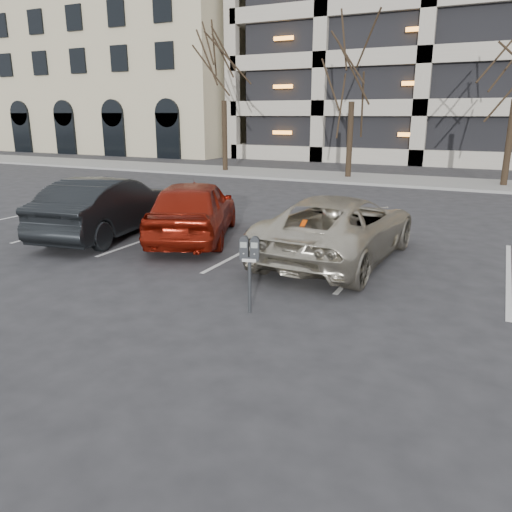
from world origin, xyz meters
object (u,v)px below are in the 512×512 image
at_px(tree_a, 223,54).
at_px(parking_meter, 249,256).
at_px(car_dark, 107,207).
at_px(suv_silver, 339,228).
at_px(car_silver, 100,195).
at_px(car_red, 194,209).
at_px(tree_b, 354,51).

height_order(tree_a, parking_meter, tree_a).
bearing_deg(car_dark, suv_silver, 175.42).
relative_size(suv_silver, car_dark, 1.12).
xyz_separation_m(car_dark, car_silver, (-2.26, 2.17, -0.16)).
distance_m(suv_silver, car_red, 3.88).
height_order(car_red, car_dark, car_red).
xyz_separation_m(tree_a, suv_silver, (10.74, -14.03, -5.42)).
bearing_deg(parking_meter, car_silver, 129.11).
height_order(tree_b, suv_silver, tree_b).
bearing_deg(car_silver, tree_b, -130.90).
bearing_deg(suv_silver, parking_meter, 87.93).
distance_m(tree_a, car_dark, 16.19).
bearing_deg(suv_silver, car_red, 0.85).
xyz_separation_m(tree_b, car_red, (-0.13, -13.86, -5.15)).
distance_m(parking_meter, car_dark, 6.57).
distance_m(suv_silver, car_dark, 6.13).
height_order(tree_a, car_dark, tree_a).
distance_m(tree_a, tree_b, 7.00).
relative_size(tree_b, car_red, 1.79).
bearing_deg(car_red, tree_a, -86.12).
relative_size(suv_silver, car_red, 1.15).
bearing_deg(suv_silver, car_dark, 8.21).
bearing_deg(car_red, suv_silver, 155.04).
xyz_separation_m(suv_silver, car_dark, (-6.11, -0.52, 0.06)).
bearing_deg(tree_a, parking_meter, -59.58).
relative_size(tree_b, parking_meter, 6.57).
bearing_deg(car_dark, tree_a, -81.80).
bearing_deg(car_dark, parking_meter, 141.85).
bearing_deg(tree_a, car_red, -63.65).
bearing_deg(suv_silver, tree_b, -71.73).
relative_size(parking_meter, suv_silver, 0.24).
relative_size(tree_b, car_dark, 1.75).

